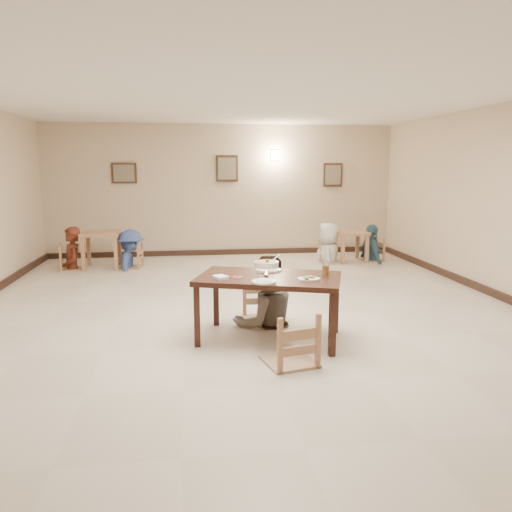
{
  "coord_description": "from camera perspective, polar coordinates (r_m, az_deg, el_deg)",
  "views": [
    {
      "loc": [
        -0.81,
        -6.59,
        2.03
      ],
      "look_at": [
        0.06,
        -0.27,
        0.89
      ],
      "focal_mm": 35.0,
      "sensor_mm": 36.0,
      "label": 1
    }
  ],
  "objects": [
    {
      "name": "bg_diner_d",
      "position": [
        11.16,
        13.15,
        3.55
      ],
      "size": [
        0.45,
        0.97,
        1.61
      ],
      "primitive_type": "imported",
      "rotation": [
        0.0,
        0.0,
        1.64
      ],
      "color": "#417083",
      "rests_on": "floor"
    },
    {
      "name": "fried_plate",
      "position": [
        5.66,
        6.04,
        -2.57
      ],
      "size": [
        0.26,
        0.26,
        0.06
      ],
      "color": "white",
      "rests_on": "main_table"
    },
    {
      "name": "bg_chair_ll",
      "position": [
        10.62,
        -20.36,
        1.14
      ],
      "size": [
        0.46,
        0.46,
        0.98
      ],
      "rotation": [
        0.0,
        0.0,
        1.77
      ],
      "color": "tan",
      "rests_on": "floor"
    },
    {
      "name": "drink_glass",
      "position": [
        5.88,
        7.97,
        -1.56
      ],
      "size": [
        0.08,
        0.08,
        0.17
      ],
      "color": "white",
      "rests_on": "main_table"
    },
    {
      "name": "ceiling",
      "position": [
        6.71,
        -0.82,
        18.43
      ],
      "size": [
        10.0,
        10.0,
        0.0
      ],
      "primitive_type": "plane",
      "color": "white",
      "rests_on": "wall_back"
    },
    {
      "name": "chair_near",
      "position": [
        5.2,
        3.91,
        -6.59
      ],
      "size": [
        0.51,
        0.51,
        1.08
      ],
      "rotation": [
        0.0,
        0.0,
        3.37
      ],
      "color": "tan",
      "rests_on": "floor"
    },
    {
      "name": "main_table",
      "position": [
        5.86,
        1.5,
        -3.09
      ],
      "size": [
        1.86,
        1.41,
        0.77
      ],
      "rotation": [
        0.0,
        0.0,
        -0.33
      ],
      "color": "#371A11",
      "rests_on": "floor"
    },
    {
      "name": "bg_chair_rr",
      "position": [
        11.2,
        13.09,
        1.92
      ],
      "size": [
        0.46,
        0.46,
        0.97
      ],
      "rotation": [
        0.0,
        0.0,
        -1.51
      ],
      "color": "tan",
      "rests_on": "floor"
    },
    {
      "name": "bg_diner_a",
      "position": [
        10.57,
        -20.49,
        3.14
      ],
      "size": [
        0.61,
        0.74,
        1.72
      ],
      "primitive_type": "imported",
      "rotation": [
        0.0,
        0.0,
        5.09
      ],
      "color": "#5F2617",
      "rests_on": "floor"
    },
    {
      "name": "curry_warmer",
      "position": [
        5.77,
        1.2,
        -0.97
      ],
      "size": [
        0.32,
        0.28,
        0.25
      ],
      "color": "silver",
      "rests_on": "main_table"
    },
    {
      "name": "rice_plate_near",
      "position": [
        5.52,
        0.9,
        -2.92
      ],
      "size": [
        0.27,
        0.27,
        0.06
      ],
      "color": "white",
      "rests_on": "main_table"
    },
    {
      "name": "bg_chair_lr",
      "position": [
        10.44,
        -14.18,
        1.16
      ],
      "size": [
        0.43,
        0.43,
        0.92
      ],
      "rotation": [
        0.0,
        0.0,
        -1.71
      ],
      "color": "tan",
      "rests_on": "floor"
    },
    {
      "name": "bg_diner_b",
      "position": [
        10.4,
        -14.26,
        2.96
      ],
      "size": [
        0.6,
        1.03,
        1.58
      ],
      "primitive_type": "imported",
      "rotation": [
        0.0,
        0.0,
        1.56
      ],
      "color": "#4460A8",
      "rests_on": "floor"
    },
    {
      "name": "napkin_cutlery",
      "position": [
        5.73,
        -4.06,
        -2.43
      ],
      "size": [
        0.23,
        0.28,
        0.03
      ],
      "color": "white",
      "rests_on": "main_table"
    },
    {
      "name": "bg_chair_rl",
      "position": [
        10.93,
        8.28,
        1.6
      ],
      "size": [
        0.41,
        0.41,
        0.86
      ],
      "rotation": [
        0.0,
        0.0,
        1.4
      ],
      "color": "tan",
      "rests_on": "floor"
    },
    {
      "name": "bg_diner_c",
      "position": [
        10.88,
        8.34,
        3.78
      ],
      "size": [
        0.74,
        0.94,
        1.7
      ],
      "primitive_type": "imported",
      "rotation": [
        0.0,
        0.0,
        4.45
      ],
      "color": "silver",
      "rests_on": "floor"
    },
    {
      "name": "picture_b",
      "position": [
        11.58,
        -3.33,
        9.95
      ],
      "size": [
        0.5,
        0.04,
        0.6
      ],
      "color": "#372316",
      "rests_on": "wall_back"
    },
    {
      "name": "picture_a",
      "position": [
        11.63,
        -14.85,
        9.15
      ],
      "size": [
        0.55,
        0.04,
        0.45
      ],
      "color": "#372316",
      "rests_on": "wall_back"
    },
    {
      "name": "main_diner",
      "position": [
        6.42,
        1.09,
        0.02
      ],
      "size": [
        1.0,
        0.86,
        1.81
      ],
      "primitive_type": "imported",
      "rotation": [
        0.0,
        0.0,
        3.35
      ],
      "color": "gray",
      "rests_on": "floor"
    },
    {
      "name": "wall_back",
      "position": [
        11.63,
        -3.82,
        7.48
      ],
      "size": [
        10.0,
        0.0,
        10.0
      ],
      "primitive_type": "plane",
      "rotation": [
        1.57,
        0.0,
        0.0
      ],
      "color": "beige",
      "rests_on": "floor"
    },
    {
      "name": "rice_plate_far",
      "position": [
        6.12,
        1.45,
        -1.59
      ],
      "size": [
        0.32,
        0.32,
        0.07
      ],
      "color": "white",
      "rests_on": "main_table"
    },
    {
      "name": "baseboard_back",
      "position": [
        11.75,
        -3.73,
        0.45
      ],
      "size": [
        8.0,
        0.06,
        0.12
      ],
      "primitive_type": "cube",
      "color": "black",
      "rests_on": "floor"
    },
    {
      "name": "chair_far",
      "position": [
        6.57,
        0.59,
        -3.06
      ],
      "size": [
        0.5,
        0.5,
        1.07
      ],
      "rotation": [
        0.0,
        0.0,
        -0.06
      ],
      "color": "tan",
      "rests_on": "floor"
    },
    {
      "name": "bg_table_left",
      "position": [
        10.57,
        -17.27,
        1.91
      ],
      "size": [
        0.76,
        0.76,
        0.74
      ],
      "rotation": [
        0.0,
        0.0,
        0.02
      ],
      "color": "tan",
      "rests_on": "floor"
    },
    {
      "name": "floor",
      "position": [
        6.94,
        -0.76,
        -6.89
      ],
      "size": [
        10.0,
        10.0,
        0.0
      ],
      "primitive_type": "plane",
      "color": "beige",
      "rests_on": "ground"
    },
    {
      "name": "bg_table_right",
      "position": [
        11.02,
        10.76,
        2.11
      ],
      "size": [
        0.69,
        0.69,
        0.66
      ],
      "rotation": [
        0.0,
        0.0,
        0.05
      ],
      "color": "tan",
      "rests_on": "floor"
    },
    {
      "name": "wall_sconce",
      "position": [
        11.72,
        2.12,
        11.43
      ],
      "size": [
        0.16,
        0.05,
        0.22
      ],
      "primitive_type": "cube",
      "color": "#FFD88C",
      "rests_on": "wall_back"
    },
    {
      "name": "wall_front",
      "position": [
        1.86,
        18.54,
        -6.98
      ],
      "size": [
        10.0,
        0.0,
        10.0
      ],
      "primitive_type": "plane",
      "rotation": [
        -1.57,
        0.0,
        0.0
      ],
      "color": "beige",
      "rests_on": "floor"
    },
    {
      "name": "picture_c",
      "position": [
        12.04,
        8.78,
        9.14
      ],
      "size": [
        0.45,
        0.04,
        0.55
      ],
      "color": "#372316",
      "rests_on": "wall_back"
    },
    {
      "name": "chili_dish",
      "position": [
        5.76,
        -2.1,
        -2.41
      ],
      "size": [
        0.1,
        0.1,
        0.02
      ],
      "color": "white",
      "rests_on": "main_table"
    }
  ]
}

